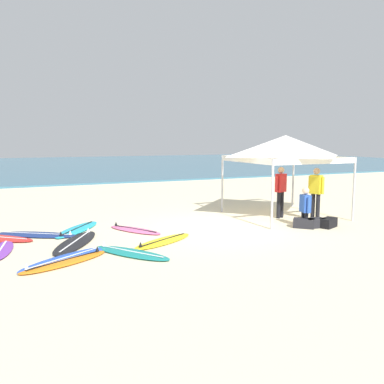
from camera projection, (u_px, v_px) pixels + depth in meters
The scene contains 18 objects.
ground_plane at pixel (217, 228), 11.93m from camera, with size 80.00×80.00×0.00m, color beige.
sea at pixel (76, 165), 40.22m from camera, with size 80.00×36.00×0.10m, color #386B84.
canopy_tent at pixel (285, 146), 13.51m from camera, with size 3.23×3.23×2.75m.
surfboard_black at pixel (76, 242), 10.18m from camera, with size 1.69×2.45×0.19m.
surfboard_orange at pixel (65, 261), 8.57m from camera, with size 2.11×1.49×0.19m.
surfboard_yellow at pixel (163, 241), 10.28m from camera, with size 2.04×1.50×0.19m.
surfboard_pink at pixel (135, 230), 11.56m from camera, with size 1.41×1.84×0.19m.
surfboard_purple at pixel (1, 250), 9.41m from camera, with size 0.72×1.87×0.19m.
surfboard_cyan at pixel (77, 229), 11.62m from camera, with size 1.78×2.19×0.19m.
surfboard_blue at pixel (65, 259), 8.73m from camera, with size 2.24×1.77×0.19m.
surfboard_teal at pixel (131, 253), 9.22m from camera, with size 1.68×2.08×0.19m.
surfboard_navy at pixel (38, 235), 10.98m from camera, with size 2.31×1.78×0.19m.
person_yellow at pixel (316, 190), 12.92m from camera, with size 0.33×0.52×1.71m.
person_red at pixel (281, 189), 13.38m from camera, with size 0.52×0.33×1.71m.
person_blue at pixel (305, 205), 12.04m from camera, with size 0.30×0.54×1.20m.
gear_bag_near_tent at pixel (304, 223), 11.95m from camera, with size 0.60×0.32×0.28m, color #232328.
gear_bag_by_pole at pixel (315, 223), 12.01m from camera, with size 0.60×0.32×0.28m, color #232328.
gear_bag_on_sand at pixel (328, 223), 12.02m from camera, with size 0.60×0.32×0.28m, color black.
Camera 1 is at (-5.31, -10.44, 2.62)m, focal length 37.69 mm.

